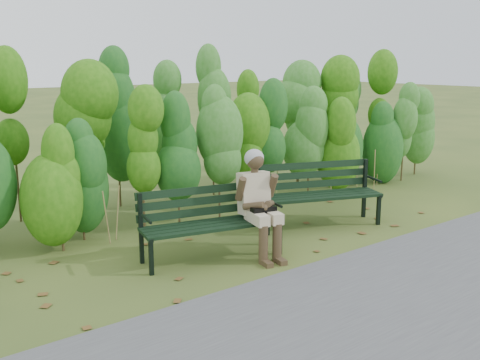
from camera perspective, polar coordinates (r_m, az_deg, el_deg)
ground at (r=7.06m, az=1.75°, el=-6.43°), size 80.00×80.00×0.00m
footpath at (r=5.66m, az=16.38°, el=-11.78°), size 60.00×2.50×0.01m
hedge_band at (r=8.27m, az=-6.45°, el=5.20°), size 11.04×1.67×2.42m
leaf_litter at (r=6.79m, az=2.81°, el=-7.19°), size 5.91×1.97×0.01m
bench_left at (r=6.48m, az=-3.15°, el=-3.76°), size 1.70×0.88×0.81m
bench_right at (r=7.81m, az=7.75°, el=-0.88°), size 1.79×1.12×0.85m
seated_woman at (r=6.49m, az=1.90°, el=-1.77°), size 0.53×0.78×1.24m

